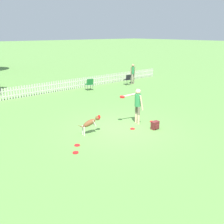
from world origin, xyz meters
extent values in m
plane|color=#5B8C42|center=(0.00, 0.00, 0.00)|extent=(240.00, 240.00, 0.00)
cylinder|color=beige|center=(1.00, -0.12, 0.23)|extent=(0.11, 0.11, 0.46)
cylinder|color=#7A705B|center=(1.00, -0.12, 0.65)|extent=(0.12, 0.12, 0.38)
cylinder|color=beige|center=(1.03, 0.08, 0.23)|extent=(0.11, 0.11, 0.46)
cylinder|color=#7A705B|center=(1.03, 0.08, 0.65)|extent=(0.12, 0.12, 0.38)
cylinder|color=#2D8447|center=(1.02, -0.02, 1.13)|extent=(0.32, 0.32, 0.58)
sphere|color=beige|center=(1.02, -0.02, 1.54)|extent=(0.23, 0.23, 0.23)
cylinder|color=beige|center=(1.04, -0.23, 1.05)|extent=(0.20, 0.19, 0.70)
cylinder|color=beige|center=(0.70, 0.24, 1.36)|extent=(0.70, 0.26, 0.14)
cylinder|color=red|center=(0.37, 0.33, 1.30)|extent=(0.21, 0.21, 0.02)
cylinder|color=red|center=(0.37, 0.33, 1.33)|extent=(0.21, 0.21, 0.02)
cylinder|color=red|center=(0.37, 0.33, 1.35)|extent=(0.21, 0.21, 0.02)
ellipsoid|color=brown|center=(-1.44, 0.36, 0.49)|extent=(0.66, 0.34, 0.41)
ellipsoid|color=silver|center=(-1.44, 0.36, 0.45)|extent=(0.35, 0.19, 0.19)
sphere|color=brown|center=(-1.07, 0.31, 0.63)|extent=(0.17, 0.17, 0.17)
cone|color=brown|center=(-0.99, 0.30, 0.66)|extent=(0.15, 0.11, 0.13)
cylinder|color=red|center=(-0.99, 0.30, 0.66)|extent=(0.13, 0.23, 0.21)
cone|color=brown|center=(-1.09, 0.36, 0.69)|extent=(0.05, 0.05, 0.07)
cone|color=brown|center=(-1.10, 0.26, 0.69)|extent=(0.05, 0.05, 0.07)
cylinder|color=silver|center=(-1.70, 0.49, 0.20)|extent=(0.06, 0.06, 0.39)
cylinder|color=silver|center=(-1.72, 0.32, 0.20)|extent=(0.06, 0.06, 0.39)
cylinder|color=silver|center=(-1.23, 0.41, 0.45)|extent=(0.19, 0.08, 0.31)
cylinder|color=silver|center=(-1.26, 0.26, 0.45)|extent=(0.19, 0.08, 0.31)
cone|color=brown|center=(-1.85, 0.43, 0.43)|extent=(0.29, 0.10, 0.20)
cylinder|color=red|center=(-2.82, -0.74, 0.01)|extent=(0.21, 0.21, 0.02)
cylinder|color=red|center=(1.71, -0.34, 0.01)|extent=(0.21, 0.21, 0.02)
cylinder|color=red|center=(-2.45, -0.26, 0.01)|extent=(0.21, 0.21, 0.02)
cylinder|color=red|center=(0.35, -0.39, 0.01)|extent=(0.21, 0.21, 0.02)
cube|color=maroon|center=(1.11, -1.03, 0.18)|extent=(0.36, 0.21, 0.36)
cube|color=maroon|center=(1.11, -1.15, 0.14)|extent=(0.25, 0.04, 0.18)
cube|color=beige|center=(0.00, 8.29, 0.23)|extent=(23.28, 0.04, 0.06)
cube|color=beige|center=(0.00, 8.29, 0.56)|extent=(23.28, 0.04, 0.06)
cube|color=beige|center=(-2.49, 8.29, 0.39)|extent=(0.09, 0.02, 0.78)
cube|color=beige|center=(-2.31, 8.29, 0.39)|extent=(0.09, 0.02, 0.78)
cube|color=beige|center=(-2.13, 8.29, 0.39)|extent=(0.09, 0.02, 0.78)
cube|color=beige|center=(-1.95, 8.29, 0.39)|extent=(0.09, 0.02, 0.78)
cube|color=beige|center=(-1.78, 8.29, 0.39)|extent=(0.09, 0.02, 0.78)
cube|color=beige|center=(-1.60, 8.29, 0.39)|extent=(0.09, 0.02, 0.78)
cube|color=beige|center=(-1.42, 8.29, 0.39)|extent=(0.09, 0.02, 0.78)
cube|color=beige|center=(-1.24, 8.29, 0.39)|extent=(0.09, 0.02, 0.78)
cube|color=beige|center=(-1.07, 8.29, 0.39)|extent=(0.09, 0.02, 0.78)
cube|color=beige|center=(-0.89, 8.29, 0.39)|extent=(0.09, 0.02, 0.78)
cube|color=beige|center=(-0.71, 8.29, 0.39)|extent=(0.09, 0.02, 0.78)
cube|color=beige|center=(-0.53, 8.29, 0.39)|extent=(0.09, 0.02, 0.78)
cube|color=beige|center=(-0.36, 8.29, 0.39)|extent=(0.09, 0.02, 0.78)
cube|color=beige|center=(-0.18, 8.29, 0.39)|extent=(0.09, 0.02, 0.78)
cube|color=beige|center=(0.00, 8.29, 0.39)|extent=(0.09, 0.02, 0.78)
cube|color=beige|center=(0.18, 8.29, 0.39)|extent=(0.09, 0.02, 0.78)
cube|color=beige|center=(0.36, 8.29, 0.39)|extent=(0.09, 0.02, 0.78)
cube|color=beige|center=(0.53, 8.29, 0.39)|extent=(0.09, 0.02, 0.78)
cube|color=beige|center=(0.71, 8.29, 0.39)|extent=(0.09, 0.02, 0.78)
cube|color=beige|center=(0.89, 8.29, 0.39)|extent=(0.09, 0.02, 0.78)
cube|color=beige|center=(1.07, 8.29, 0.39)|extent=(0.09, 0.02, 0.78)
cube|color=beige|center=(1.24, 8.29, 0.39)|extent=(0.09, 0.02, 0.78)
cube|color=beige|center=(1.42, 8.29, 0.39)|extent=(0.09, 0.02, 0.78)
cube|color=beige|center=(1.60, 8.29, 0.39)|extent=(0.09, 0.02, 0.78)
cube|color=beige|center=(1.78, 8.29, 0.39)|extent=(0.09, 0.02, 0.78)
cube|color=beige|center=(1.95, 8.29, 0.39)|extent=(0.09, 0.02, 0.78)
cube|color=beige|center=(2.13, 8.29, 0.39)|extent=(0.09, 0.02, 0.78)
cube|color=beige|center=(2.31, 8.29, 0.39)|extent=(0.09, 0.02, 0.78)
cube|color=beige|center=(2.49, 8.29, 0.39)|extent=(0.09, 0.02, 0.78)
cube|color=beige|center=(2.67, 8.29, 0.39)|extent=(0.09, 0.02, 0.78)
cube|color=beige|center=(2.84, 8.29, 0.39)|extent=(0.09, 0.02, 0.78)
cube|color=beige|center=(3.02, 8.29, 0.39)|extent=(0.09, 0.02, 0.78)
cube|color=beige|center=(3.20, 8.29, 0.39)|extent=(0.09, 0.02, 0.78)
cube|color=beige|center=(3.38, 8.29, 0.39)|extent=(0.09, 0.02, 0.78)
cube|color=beige|center=(3.55, 8.29, 0.39)|extent=(0.09, 0.02, 0.78)
cube|color=beige|center=(3.73, 8.29, 0.39)|extent=(0.09, 0.02, 0.78)
cube|color=beige|center=(3.91, 8.29, 0.39)|extent=(0.09, 0.02, 0.78)
cube|color=beige|center=(4.09, 8.29, 0.39)|extent=(0.09, 0.02, 0.78)
cube|color=beige|center=(4.26, 8.29, 0.39)|extent=(0.09, 0.02, 0.78)
cube|color=beige|center=(4.44, 8.29, 0.39)|extent=(0.09, 0.02, 0.78)
cube|color=beige|center=(4.62, 8.29, 0.39)|extent=(0.09, 0.02, 0.78)
cube|color=beige|center=(4.80, 8.29, 0.39)|extent=(0.09, 0.02, 0.78)
cube|color=beige|center=(4.98, 8.29, 0.39)|extent=(0.09, 0.02, 0.78)
cube|color=beige|center=(5.15, 8.29, 0.39)|extent=(0.09, 0.02, 0.78)
cube|color=beige|center=(5.33, 8.29, 0.39)|extent=(0.09, 0.02, 0.78)
cube|color=beige|center=(5.51, 8.29, 0.39)|extent=(0.09, 0.02, 0.78)
cube|color=beige|center=(5.69, 8.29, 0.39)|extent=(0.09, 0.02, 0.78)
cube|color=beige|center=(5.86, 8.29, 0.39)|extent=(0.09, 0.02, 0.78)
cube|color=beige|center=(6.04, 8.29, 0.39)|extent=(0.09, 0.02, 0.78)
cube|color=beige|center=(6.22, 8.29, 0.39)|extent=(0.09, 0.02, 0.78)
cube|color=beige|center=(6.40, 8.29, 0.39)|extent=(0.09, 0.02, 0.78)
cube|color=beige|center=(6.57, 8.29, 0.39)|extent=(0.09, 0.02, 0.78)
cube|color=beige|center=(6.75, 8.29, 0.39)|extent=(0.09, 0.02, 0.78)
cube|color=beige|center=(6.93, 8.29, 0.39)|extent=(0.09, 0.02, 0.78)
cube|color=beige|center=(7.11, 8.29, 0.39)|extent=(0.09, 0.02, 0.78)
cube|color=beige|center=(7.29, 8.29, 0.39)|extent=(0.09, 0.02, 0.78)
cube|color=beige|center=(7.46, 8.29, 0.39)|extent=(0.09, 0.02, 0.78)
cube|color=beige|center=(7.64, 8.29, 0.39)|extent=(0.09, 0.02, 0.78)
cube|color=beige|center=(7.82, 8.29, 0.39)|extent=(0.09, 0.02, 0.78)
cube|color=beige|center=(8.00, 8.29, 0.39)|extent=(0.09, 0.02, 0.78)
cube|color=beige|center=(8.17, 8.29, 0.39)|extent=(0.09, 0.02, 0.78)
cube|color=beige|center=(8.35, 8.29, 0.39)|extent=(0.09, 0.02, 0.78)
cube|color=beige|center=(8.53, 8.29, 0.39)|extent=(0.09, 0.02, 0.78)
cube|color=beige|center=(8.71, 8.29, 0.39)|extent=(0.09, 0.02, 0.78)
cube|color=beige|center=(8.88, 8.29, 0.39)|extent=(0.09, 0.02, 0.78)
cube|color=beige|center=(9.06, 8.29, 0.39)|extent=(0.09, 0.02, 0.78)
cube|color=beige|center=(9.24, 8.29, 0.39)|extent=(0.09, 0.02, 0.78)
cube|color=beige|center=(9.42, 8.29, 0.39)|extent=(0.09, 0.02, 0.78)
cube|color=beige|center=(9.60, 8.29, 0.39)|extent=(0.09, 0.02, 0.78)
cube|color=beige|center=(9.77, 8.29, 0.39)|extent=(0.09, 0.02, 0.78)
cube|color=beige|center=(9.95, 8.29, 0.39)|extent=(0.09, 0.02, 0.78)
cube|color=beige|center=(10.13, 8.29, 0.39)|extent=(0.09, 0.02, 0.78)
cube|color=beige|center=(10.31, 8.29, 0.39)|extent=(0.09, 0.02, 0.78)
cube|color=beige|center=(10.48, 8.29, 0.39)|extent=(0.09, 0.02, 0.78)
cube|color=beige|center=(10.66, 8.29, 0.39)|extent=(0.09, 0.02, 0.78)
cube|color=beige|center=(10.84, 8.29, 0.39)|extent=(0.09, 0.02, 0.78)
cube|color=beige|center=(11.02, 8.29, 0.39)|extent=(0.09, 0.02, 0.78)
cube|color=beige|center=(11.19, 8.29, 0.39)|extent=(0.09, 0.02, 0.78)
cube|color=beige|center=(11.37, 8.29, 0.39)|extent=(0.09, 0.02, 0.78)
cube|color=beige|center=(11.55, 8.29, 0.39)|extent=(0.09, 0.02, 0.78)
cylinder|color=#333338|center=(7.08, 7.02, 0.22)|extent=(0.02, 0.02, 0.44)
cylinder|color=#333338|center=(6.72, 7.10, 0.22)|extent=(0.02, 0.02, 0.44)
cylinder|color=#333338|center=(7.00, 6.66, 0.22)|extent=(0.02, 0.02, 0.44)
cylinder|color=#333338|center=(6.64, 6.74, 0.22)|extent=(0.02, 0.02, 0.44)
cube|color=black|center=(6.86, 6.88, 0.44)|extent=(0.52, 0.52, 0.03)
cube|color=black|center=(6.81, 6.69, 0.65)|extent=(0.45, 0.18, 0.42)
cylinder|color=#333338|center=(3.61, 7.43, 0.22)|extent=(0.02, 0.02, 0.45)
cylinder|color=#333338|center=(3.19, 7.52, 0.22)|extent=(0.02, 0.02, 0.45)
cylinder|color=#333338|center=(3.53, 7.02, 0.22)|extent=(0.02, 0.02, 0.45)
cylinder|color=#333338|center=(3.11, 7.10, 0.22)|extent=(0.02, 0.02, 0.45)
cube|color=#19662D|center=(3.36, 7.27, 0.45)|extent=(0.59, 0.59, 0.03)
cube|color=#19662D|center=(3.31, 7.05, 0.66)|extent=(0.51, 0.19, 0.42)
cylinder|color=#7A705B|center=(7.55, 6.83, 0.42)|extent=(0.11, 0.11, 0.83)
cylinder|color=#7A705B|center=(7.38, 6.88, 0.42)|extent=(0.11, 0.11, 0.83)
cylinder|color=#2D8447|center=(7.46, 6.86, 1.12)|extent=(0.27, 0.27, 0.57)
sphere|color=tan|center=(7.46, 6.86, 1.52)|extent=(0.23, 0.23, 0.23)
cylinder|color=tan|center=(7.63, 6.81, 1.11)|extent=(0.08, 0.08, 0.59)
cylinder|color=tan|center=(7.30, 6.90, 1.11)|extent=(0.08, 0.08, 0.59)
camera|label=1|loc=(-6.96, -7.70, 4.09)|focal=40.00mm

